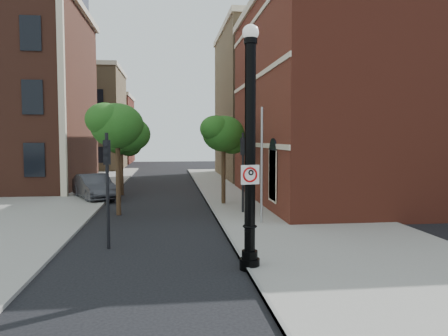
{
  "coord_description": "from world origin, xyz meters",
  "views": [
    {
      "loc": [
        -0.23,
        -12.34,
        3.93
      ],
      "look_at": [
        1.59,
        2.0,
        2.92
      ],
      "focal_mm": 35.0,
      "sensor_mm": 36.0,
      "label": 1
    }
  ],
  "objects": [
    {
      "name": "bg_building_tan_a",
      "position": [
        -12.0,
        44.0,
        6.0
      ],
      "size": [
        12.0,
        12.0,
        12.0
      ],
      "primitive_type": "cube",
      "color": "#8F734E",
      "rests_on": "ground"
    },
    {
      "name": "traffic_signal_left",
      "position": [
        -2.37,
        3.28,
        2.76
      ],
      "size": [
        0.29,
        0.35,
        4.1
      ],
      "rotation": [
        0.0,
        0.0,
        0.14
      ],
      "color": "black",
      "rests_on": "ground"
    },
    {
      "name": "curb_edge",
      "position": [
        2.05,
        10.0,
        0.07
      ],
      "size": [
        0.1,
        60.0,
        0.14
      ],
      "primitive_type": "cube",
      "color": "gray",
      "rests_on": "ground"
    },
    {
      "name": "street_tree_a",
      "position": [
        -2.74,
        10.15,
        4.46
      ],
      "size": [
        3.13,
        2.83,
        5.65
      ],
      "color": "#392716",
      "rests_on": "ground"
    },
    {
      "name": "parked_car",
      "position": [
        -4.96,
        16.1,
        0.81
      ],
      "size": [
        3.57,
        5.18,
        1.62
      ],
      "primitive_type": "imported",
      "rotation": [
        0.0,
        0.0,
        0.42
      ],
      "color": "#313137",
      "rests_on": "ground"
    },
    {
      "name": "no_parking_sign",
      "position": [
        2.12,
        0.08,
        2.86
      ],
      "size": [
        0.56,
        0.13,
        0.56
      ],
      "rotation": [
        0.0,
        0.0,
        0.17
      ],
      "color": "white",
      "rests_on": "ground"
    },
    {
      "name": "lamppost",
      "position": [
        2.15,
        0.26,
        3.32
      ],
      "size": [
        0.61,
        0.61,
        7.19
      ],
      "color": "black",
      "rests_on": "ground"
    },
    {
      "name": "street_tree_c",
      "position": [
        2.95,
        12.68,
        4.1
      ],
      "size": [
        2.88,
        2.6,
        5.19
      ],
      "color": "#392716",
      "rests_on": "ground"
    },
    {
      "name": "ground",
      "position": [
        0.0,
        0.0,
        0.0
      ],
      "size": [
        120.0,
        120.0,
        0.0
      ],
      "primitive_type": "plane",
      "color": "black",
      "rests_on": "ground"
    },
    {
      "name": "brick_wall_building",
      "position": [
        16.0,
        14.0,
        6.26
      ],
      "size": [
        22.3,
        16.3,
        12.5
      ],
      "color": "maroon",
      "rests_on": "ground"
    },
    {
      "name": "sidewalk_left",
      "position": [
        -9.0,
        18.0,
        0.06
      ],
      "size": [
        10.0,
        50.0,
        0.12
      ],
      "primitive_type": "cube",
      "color": "gray",
      "rests_on": "ground"
    },
    {
      "name": "traffic_signal_right",
      "position": [
        3.52,
        9.5,
        2.82
      ],
      "size": [
        0.27,
        0.35,
        4.18
      ],
      "rotation": [
        0.0,
        0.0,
        -0.05
      ],
      "color": "black",
      "rests_on": "ground"
    },
    {
      "name": "sidewalk_right",
      "position": [
        6.0,
        10.0,
        0.06
      ],
      "size": [
        8.0,
        60.0,
        0.12
      ],
      "primitive_type": "cube",
      "color": "gray",
      "rests_on": "ground"
    },
    {
      "name": "street_tree_b",
      "position": [
        -3.4,
        18.02,
        3.65
      ],
      "size": [
        2.57,
        2.32,
        4.63
      ],
      "color": "#392716",
      "rests_on": "ground"
    },
    {
      "name": "bg_building_red",
      "position": [
        -12.0,
        58.0,
        5.0
      ],
      "size": [
        12.0,
        12.0,
        10.0
      ],
      "primitive_type": "cube",
      "color": "maroon",
      "rests_on": "ground"
    },
    {
      "name": "utility_pole",
      "position": [
        3.89,
        6.7,
        2.64
      ],
      "size": [
        0.11,
        0.11,
        5.28
      ],
      "primitive_type": "cylinder",
      "color": "#999999",
      "rests_on": "ground"
    },
    {
      "name": "bg_building_tan_b",
      "position": [
        16.0,
        30.0,
        7.0
      ],
      "size": [
        22.0,
        14.0,
        14.0
      ],
      "primitive_type": "cube",
      "color": "#8F734E",
      "rests_on": "ground"
    }
  ]
}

